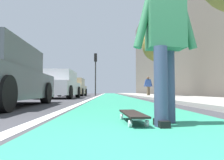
% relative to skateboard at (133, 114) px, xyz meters
% --- Properties ---
extents(ground_plane, '(80.00, 80.00, 0.00)m').
position_rel_skateboard_xyz_m(ground_plane, '(8.44, -0.11, -0.09)').
color(ground_plane, '#38383D').
extents(bike_lane_paint, '(56.00, 2.17, 0.00)m').
position_rel_skateboard_xyz_m(bike_lane_paint, '(22.44, -0.11, -0.09)').
color(bike_lane_paint, '#288466').
rests_on(bike_lane_paint, ground).
extents(lane_stripe_white, '(52.00, 0.16, 0.01)m').
position_rel_skateboard_xyz_m(lane_stripe_white, '(18.44, 1.13, -0.09)').
color(lane_stripe_white, silver).
rests_on(lane_stripe_white, ground).
extents(sidewalk_curb, '(52.00, 3.20, 0.11)m').
position_rel_skateboard_xyz_m(sidewalk_curb, '(16.44, -3.27, -0.04)').
color(sidewalk_curb, '#9E9B93').
rests_on(sidewalk_curb, ground).
extents(building_facade, '(40.00, 1.20, 13.03)m').
position_rel_skateboard_xyz_m(building_facade, '(20.44, -6.03, 6.42)').
color(building_facade, '#5E574D').
rests_on(building_facade, ground).
extents(skateboard, '(0.85, 0.26, 0.11)m').
position_rel_skateboard_xyz_m(skateboard, '(0.00, 0.00, 0.00)').
color(skateboard, white).
rests_on(skateboard, ground).
extents(skater_person, '(0.48, 0.72, 1.64)m').
position_rel_skateboard_xyz_m(skater_person, '(-0.15, -0.35, 0.84)').
color(skater_person, '#384260').
rests_on(skater_person, ground).
extents(parked_car_mid, '(4.17, 1.89, 1.50)m').
position_rel_skateboard_xyz_m(parked_car_mid, '(9.10, 2.96, 0.63)').
color(parked_car_mid, silver).
rests_on(parked_car_mid, ground).
extents(parked_car_far, '(4.08, 1.98, 1.48)m').
position_rel_skateboard_xyz_m(parked_car_far, '(15.28, 3.22, 0.62)').
color(parked_car_far, tan).
rests_on(parked_car_far, ground).
extents(traffic_light, '(0.33, 0.28, 4.13)m').
position_rel_skateboard_xyz_m(traffic_light, '(18.05, 1.53, 2.77)').
color(traffic_light, '#2D2D2D').
rests_on(traffic_light, ground).
extents(street_tree_mid, '(2.12, 2.12, 4.32)m').
position_rel_skateboard_xyz_m(street_tree_mid, '(10.33, -2.87, 3.13)').
color(street_tree_mid, brown).
rests_on(street_tree_mid, ground).
extents(pedestrian_distant, '(0.41, 0.64, 1.48)m').
position_rel_skateboard_xyz_m(pedestrian_distant, '(12.96, -2.68, 0.75)').
color(pedestrian_distant, brown).
rests_on(pedestrian_distant, ground).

